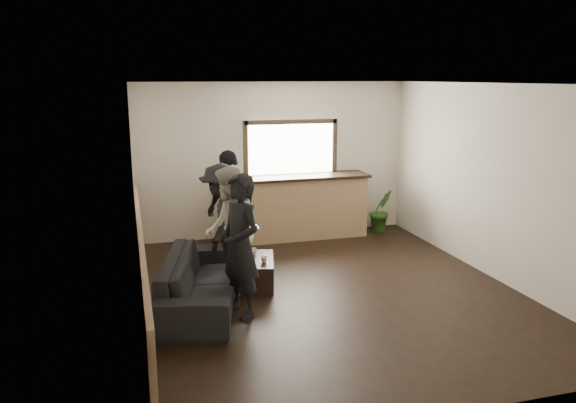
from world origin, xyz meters
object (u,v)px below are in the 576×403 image
object	(u,v)px
coffee_table	(256,272)
potted_plant	(381,210)
bar_counter	(294,203)
person_d	(231,206)
cup_b	(264,259)
person_c	(221,220)
person_a	(240,246)
cup_a	(253,252)
person_b	(229,231)
sofa	(200,281)

from	to	relation	value
coffee_table	potted_plant	bearing A→B (deg)	35.94
bar_counter	person_d	world-z (taller)	bar_counter
cup_b	potted_plant	bearing A→B (deg)	38.96
potted_plant	person_c	distance (m)	3.67
person_c	coffee_table	bearing A→B (deg)	52.91
person_a	person_c	size ratio (longest dim) A/B	1.06
bar_counter	cup_a	bearing A→B (deg)	-121.68
person_b	coffee_table	bearing A→B (deg)	124.42
sofa	person_a	bearing A→B (deg)	-120.25
sofa	coffee_table	world-z (taller)	sofa
cup_a	person_d	xyz separation A→B (m)	(-0.12, 1.02, 0.46)
potted_plant	cup_b	bearing A→B (deg)	-141.04
bar_counter	coffee_table	world-z (taller)	bar_counter
coffee_table	person_a	bearing A→B (deg)	-113.26
potted_plant	person_d	xyz separation A→B (m)	(-3.04, -0.89, 0.48)
cup_a	person_c	bearing A→B (deg)	138.14
cup_a	person_d	bearing A→B (deg)	97.02
bar_counter	coffee_table	distance (m)	2.52
bar_counter	potted_plant	bearing A→B (deg)	-2.10
person_d	person_c	bearing A→B (deg)	27.23
person_a	person_c	distance (m)	1.47
potted_plant	person_d	world-z (taller)	person_d
coffee_table	potted_plant	size ratio (longest dim) A/B	1.07
bar_counter	potted_plant	distance (m)	1.71
person_d	sofa	bearing A→B (deg)	25.39
sofa	person_a	xyz separation A→B (m)	(0.45, -0.43, 0.56)
coffee_table	person_d	bearing A→B (deg)	96.18
bar_counter	person_d	xyz separation A→B (m)	(-1.34, -0.96, 0.25)
cup_a	coffee_table	bearing A→B (deg)	-88.17
person_d	cup_a	bearing A→B (deg)	55.16
cup_a	bar_counter	bearing A→B (deg)	58.32
cup_a	person_b	bearing A→B (deg)	-135.46
cup_a	cup_b	distance (m)	0.39
person_a	person_c	bearing A→B (deg)	155.33
coffee_table	person_a	distance (m)	1.23
sofa	potted_plant	xyz separation A→B (m)	(3.76, 2.61, 0.08)
person_b	cup_b	bearing A→B (deg)	99.36
sofa	potted_plant	world-z (taller)	potted_plant
person_b	person_c	distance (m)	0.73
cup_a	person_a	world-z (taller)	person_a
sofa	person_a	size ratio (longest dim) A/B	1.27
person_b	person_c	size ratio (longest dim) A/B	1.05
person_d	bar_counter	bearing A→B (deg)	173.64
sofa	person_d	distance (m)	1.94
bar_counter	person_d	size ratio (longest dim) A/B	1.52
bar_counter	coffee_table	size ratio (longest dim) A/B	3.10
potted_plant	person_a	size ratio (longest dim) A/B	0.46
potted_plant	coffee_table	bearing A→B (deg)	-144.06
cup_b	person_c	bearing A→B (deg)	122.22
bar_counter	person_c	bearing A→B (deg)	-134.46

